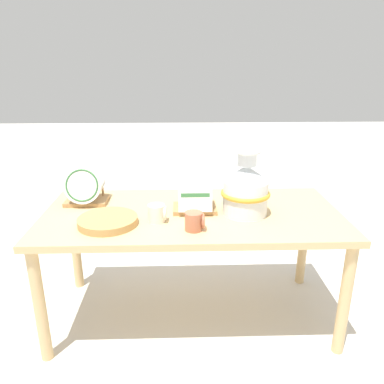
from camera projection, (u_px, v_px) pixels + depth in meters
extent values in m
plane|color=beige|center=(192.00, 314.00, 2.15)|extent=(14.00, 14.00, 0.00)
cube|color=tan|center=(192.00, 215.00, 1.95)|extent=(1.54, 0.73, 0.03)
cylinder|color=tan|center=(40.00, 306.00, 1.74)|extent=(0.06, 0.06, 0.60)
cylinder|color=tan|center=(345.00, 300.00, 1.78)|extent=(0.06, 0.06, 0.60)
cylinder|color=tan|center=(75.00, 244.00, 2.33)|extent=(0.06, 0.06, 0.60)
cylinder|color=tan|center=(304.00, 241.00, 2.37)|extent=(0.06, 0.06, 0.60)
cylinder|color=silver|center=(245.00, 197.00, 1.89)|extent=(0.23, 0.23, 0.18)
cone|color=silver|center=(246.00, 173.00, 1.85)|extent=(0.23, 0.23, 0.08)
cylinder|color=silver|center=(247.00, 158.00, 1.82)|extent=(0.09, 0.09, 0.07)
torus|color=silver|center=(248.00, 151.00, 1.81)|extent=(0.14, 0.14, 0.02)
torus|color=gold|center=(245.00, 193.00, 1.89)|extent=(0.25, 0.25, 0.02)
cube|color=tan|center=(87.00, 201.00, 2.06)|extent=(0.22, 0.15, 0.02)
cylinder|color=tan|center=(74.00, 189.00, 2.10)|extent=(0.01, 0.01, 0.08)
cylinder|color=tan|center=(103.00, 188.00, 2.10)|extent=(0.01, 0.01, 0.08)
cylinder|color=white|center=(82.00, 186.00, 1.96)|extent=(0.20, 0.06, 0.19)
torus|color=#38703D|center=(82.00, 186.00, 1.96)|extent=(0.17, 0.06, 0.17)
cylinder|color=white|center=(84.00, 183.00, 2.00)|extent=(0.20, 0.06, 0.19)
cylinder|color=white|center=(86.00, 180.00, 2.05)|extent=(0.20, 0.06, 0.19)
cylinder|color=white|center=(88.00, 178.00, 2.09)|extent=(0.20, 0.06, 0.19)
cube|color=tan|center=(195.00, 208.00, 1.96)|extent=(0.22, 0.15, 0.02)
cylinder|color=tan|center=(180.00, 195.00, 1.99)|extent=(0.01, 0.01, 0.08)
cylinder|color=tan|center=(209.00, 195.00, 2.00)|extent=(0.01, 0.01, 0.08)
cube|color=white|center=(195.00, 195.00, 1.86)|extent=(0.17, 0.05, 0.16)
cube|color=white|center=(195.00, 192.00, 1.90)|extent=(0.17, 0.05, 0.16)
cube|color=white|center=(195.00, 190.00, 1.95)|extent=(0.17, 0.05, 0.16)
cube|color=white|center=(194.00, 187.00, 1.99)|extent=(0.17, 0.05, 0.16)
cube|color=#38703D|center=(195.00, 195.00, 1.86)|extent=(0.14, 0.01, 0.02)
cylinder|color=tan|center=(108.00, 224.00, 1.79)|extent=(0.28, 0.28, 0.01)
cylinder|color=tan|center=(108.00, 222.00, 1.79)|extent=(0.28, 0.28, 0.01)
cylinder|color=tan|center=(108.00, 220.00, 1.79)|extent=(0.28, 0.28, 0.01)
cylinder|color=tan|center=(108.00, 218.00, 1.78)|extent=(0.28, 0.28, 0.01)
cylinder|color=#B76647|center=(194.00, 221.00, 1.72)|extent=(0.08, 0.08, 0.09)
torus|color=#B76647|center=(203.00, 221.00, 1.72)|extent=(0.01, 0.07, 0.07)
cylinder|color=silver|center=(156.00, 213.00, 1.81)|extent=(0.08, 0.08, 0.09)
torus|color=silver|center=(165.00, 213.00, 1.81)|extent=(0.01, 0.07, 0.07)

